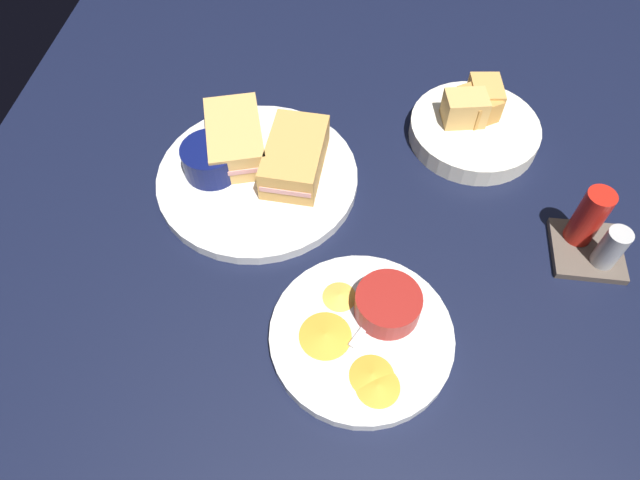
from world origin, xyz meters
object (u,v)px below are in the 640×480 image
ramekin_dark_sauce (210,160)px  sandwich_half_far (235,138)px  sandwich_half_near (295,157)px  spoon_by_dark_ramekin (254,173)px  bread_basket_rear (474,125)px  condiment_caddy (593,235)px  plate_sandwich_main (258,176)px  spoon_by_gravy_ramekin (384,303)px  ramekin_light_gravy (388,304)px  plate_chips_companion (361,336)px

ramekin_dark_sauce → sandwich_half_far: bearing=150.2°
sandwich_half_near → spoon_by_dark_ramekin: (1.95, -5.58, -2.04)cm
bread_basket_rear → condiment_caddy: 24.01cm
spoon_by_dark_ramekin → condiment_caddy: bearing=82.1°
sandwich_half_far → spoon_by_dark_ramekin: size_ratio=1.49×
plate_sandwich_main → spoon_by_gravy_ramekin: spoon_by_gravy_ramekin is taller
sandwich_half_near → ramekin_light_gravy: size_ratio=1.74×
spoon_by_gravy_ramekin → condiment_caddy: size_ratio=0.98×
spoon_by_gravy_ramekin → bread_basket_rear: bread_basket_rear is taller
sandwich_half_near → condiment_caddy: (8.23, 39.46, -0.59)cm
plate_sandwich_main → bread_basket_rear: bearing=112.3°
sandwich_half_far → ramekin_light_gravy: (23.74, 23.15, -0.62)cm
sandwich_half_far → bread_basket_rear: bread_basket_rear is taller
spoon_by_gravy_ramekin → bread_basket_rear: (-31.64, 11.74, 0.33)cm
plate_sandwich_main → plate_chips_companion: same height
plate_sandwich_main → sandwich_half_near: (-1.38, 5.23, 3.20)cm
spoon_by_gravy_ramekin → condiment_caddy: bearing=115.3°
plate_chips_companion → spoon_by_dark_ramekin: bearing=-143.0°
spoon_by_gravy_ramekin → plate_sandwich_main: bearing=-135.2°
sandwich_half_near → sandwich_half_far: size_ratio=0.93×
plate_sandwich_main → sandwich_half_near: sandwich_half_near is taller
sandwich_half_far → spoon_by_dark_ramekin: bearing=38.1°
plate_chips_companion → sandwich_half_near: bearing=-155.1°
sandwich_half_far → ramekin_dark_sauce: 5.16cm
spoon_by_dark_ramekin → ramekin_light_gravy: 27.63cm
plate_sandwich_main → plate_chips_companion: (23.15, 16.64, 0.00)cm
spoon_by_dark_ramekin → spoon_by_gravy_ramekin: (18.47, 19.26, 0.00)cm
plate_chips_companion → bread_basket_rear: 38.42cm
spoon_by_dark_ramekin → plate_chips_companion: size_ratio=0.45×
condiment_caddy → plate_chips_companion: bearing=-59.8°
spoon_by_dark_ramekin → plate_chips_companion: spoon_by_dark_ramekin is taller
plate_chips_companion → condiment_caddy: bearing=120.2°
sandwich_half_far → ramekin_light_gravy: size_ratio=1.88×
sandwich_half_far → condiment_caddy: condiment_caddy is taller
spoon_by_gravy_ramekin → ramekin_dark_sauce: bearing=-126.1°
bread_basket_rear → condiment_caddy: size_ratio=2.02×
ramekin_light_gravy → spoon_by_gravy_ramekin: bearing=-152.9°
sandwich_half_far → plate_chips_companion: size_ratio=0.68×
sandwich_half_far → spoon_by_dark_ramekin: (4.42, 3.46, -2.04)cm
sandwich_half_near → sandwich_half_far: 9.36cm
ramekin_dark_sauce → plate_chips_companion: size_ratio=0.37×
ramekin_dark_sauce → ramekin_light_gravy: size_ratio=1.01×
bread_basket_rear → condiment_caddy: condiment_caddy is taller
sandwich_half_near → spoon_by_gravy_ramekin: size_ratio=1.46×
ramekin_dark_sauce → bread_basket_rear: (-13.24, 37.02, -1.64)cm
ramekin_light_gravy → condiment_caddy: (-13.05, 25.34, 0.03)cm
sandwich_half_near → ramekin_light_gravy: (21.27, 14.12, -0.62)cm
ramekin_dark_sauce → spoon_by_dark_ramekin: size_ratio=0.80×
sandwich_half_near → spoon_by_dark_ramekin: bearing=-70.7°
bread_basket_rear → ramekin_dark_sauce: bearing=-70.3°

